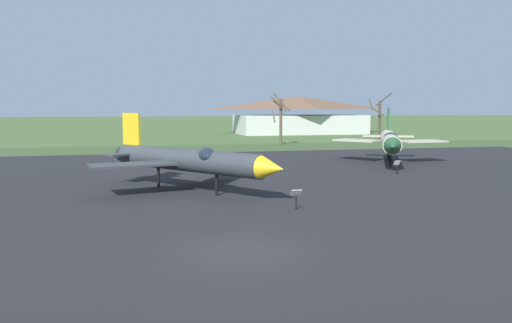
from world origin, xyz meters
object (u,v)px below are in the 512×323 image
at_px(info_placard_front_right, 296,197).
at_px(visitor_building, 299,115).
at_px(jet_fighter_front_right, 188,159).
at_px(info_placard_rear_left, 397,166).
at_px(jet_fighter_rear_left, 390,140).

relative_size(info_placard_front_right, visitor_building, 0.04).
distance_m(info_placard_front_right, visitor_building, 75.72).
relative_size(jet_fighter_front_right, visitor_building, 0.47).
bearing_deg(jet_fighter_front_right, visitor_building, 66.39).
bearing_deg(info_placard_front_right, info_placard_rear_left, 43.77).
height_order(jet_fighter_front_right, info_placard_rear_left, jet_fighter_front_right).
relative_size(jet_fighter_rear_left, visitor_building, 0.56).
distance_m(jet_fighter_front_right, jet_fighter_rear_left, 21.44).
bearing_deg(jet_fighter_rear_left, visitor_building, 79.66).
xyz_separation_m(jet_fighter_front_right, visitor_building, (28.48, 65.15, 1.62)).
distance_m(jet_fighter_front_right, info_placard_front_right, 8.02).
relative_size(jet_fighter_front_right, info_placard_rear_left, 11.10).
distance_m(jet_fighter_front_right, info_placard_rear_left, 16.26).
height_order(jet_fighter_front_right, visitor_building, visitor_building).
xyz_separation_m(info_placard_front_right, visitor_building, (24.07, 71.73, 2.89)).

